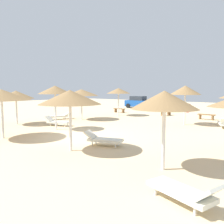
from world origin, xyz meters
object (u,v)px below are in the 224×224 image
(parasol_7, at_px, (185,91))
(parasol_2, at_px, (55,90))
(lounger_4, at_px, (60,116))
(bench_1, at_px, (119,110))
(lounger_0, at_px, (103,139))
(parked_car, at_px, (139,102))
(parasol_4, at_px, (81,93))
(parasol_3, at_px, (1,95))
(parasol_8, at_px, (118,91))
(lounger_2, at_px, (57,122))
(bench_0, at_px, (206,116))
(lounger_6, at_px, (224,123))
(bench_2, at_px, (166,112))
(parasol_1, at_px, (164,100))
(parasol_0, at_px, (70,97))
(parasol_9, at_px, (16,95))
(lounger_1, at_px, (184,192))

(parasol_7, bearing_deg, parasol_2, -129.32)
(lounger_4, distance_m, bench_1, 8.26)
(lounger_0, bearing_deg, parked_car, 117.28)
(bench_1, bearing_deg, parasol_4, -81.84)
(parasol_3, height_order, bench_1, parasol_3)
(parasol_7, distance_m, parasol_8, 8.02)
(parasol_4, bearing_deg, parasol_3, -74.41)
(parasol_4, height_order, parked_car, parasol_4)
(lounger_2, xyz_separation_m, bench_0, (7.71, 10.65, 0.03))
(parasol_8, relative_size, lounger_6, 1.46)
(bench_2, bearing_deg, parasol_1, -65.03)
(parasol_0, distance_m, lounger_2, 7.75)
(parasol_3, bearing_deg, parasol_7, 60.99)
(parasol_2, xyz_separation_m, parasol_3, (-0.05, -3.64, -0.25))
(parasol_3, bearing_deg, parasol_2, 89.26)
(lounger_2, bearing_deg, parasol_3, -76.01)
(bench_2, bearing_deg, parasol_4, -121.28)
(lounger_6, xyz_separation_m, bench_2, (-6.63, 4.62, 0.02))
(parasol_9, xyz_separation_m, lounger_2, (3.10, 1.44, -2.00))
(parasol_4, relative_size, lounger_4, 1.53)
(parasol_0, bearing_deg, bench_2, 100.05)
(lounger_1, relative_size, lounger_6, 1.02)
(parasol_0, distance_m, lounger_1, 6.41)
(lounger_0, relative_size, lounger_6, 1.02)
(lounger_6, bearing_deg, bench_1, 161.48)
(bench_1, bearing_deg, parasol_1, -49.16)
(parasol_0, relative_size, parasol_8, 0.97)
(lounger_2, bearing_deg, parasol_9, -155.12)
(parasol_7, height_order, bench_2, parasol_7)
(parasol_7, xyz_separation_m, bench_2, (-3.89, 4.97, -2.29))
(lounger_1, distance_m, bench_0, 17.02)
(parasol_0, distance_m, parasol_4, 10.83)
(parasol_9, distance_m, lounger_0, 10.03)
(parasol_9, bearing_deg, bench_1, 85.84)
(parasol_8, bearing_deg, parasol_0, -62.00)
(parasol_3, bearing_deg, bench_2, 81.97)
(bench_0, bearing_deg, parked_car, 147.89)
(lounger_0, bearing_deg, parasol_0, -106.13)
(bench_0, relative_size, bench_2, 0.98)
(parasol_2, height_order, parked_car, parasol_2)
(lounger_4, bearing_deg, bench_1, 85.05)
(parasol_2, bearing_deg, parasol_4, 116.55)
(parasol_3, xyz_separation_m, lounger_2, (-1.17, 4.71, -2.12))
(lounger_4, relative_size, bench_1, 1.34)
(bench_2, relative_size, parked_car, 0.38)
(parasol_7, relative_size, bench_1, 2.01)
(parasol_0, distance_m, lounger_4, 11.56)
(parasol_8, bearing_deg, bench_0, 15.88)
(parasol_0, bearing_deg, parked_car, 114.51)
(parasol_1, height_order, parasol_8, parasol_8)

